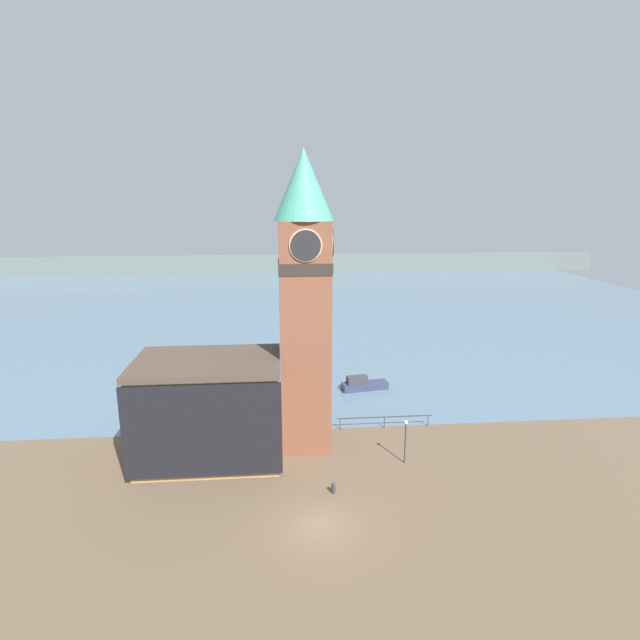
# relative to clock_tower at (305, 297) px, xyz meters

# --- Properties ---
(ground_plane) EXTENTS (160.00, 160.00, 0.00)m
(ground_plane) POSITION_rel_clock_tower_xyz_m (0.25, -11.12, -12.85)
(ground_plane) COLOR brown
(water) EXTENTS (160.00, 120.00, 0.00)m
(water) POSITION_rel_clock_tower_xyz_m (0.25, 62.81, -12.85)
(water) COLOR slate
(water) RESTS_ON ground_plane
(far_shoreline) EXTENTS (180.00, 3.00, 5.00)m
(far_shoreline) POSITION_rel_clock_tower_xyz_m (0.25, 102.81, -10.35)
(far_shoreline) COLOR slate
(far_shoreline) RESTS_ON water
(pier_railing) EXTENTS (8.77, 0.08, 1.09)m
(pier_railing) POSITION_rel_clock_tower_xyz_m (7.39, 2.56, -11.91)
(pier_railing) COLOR #333338
(pier_railing) RESTS_ON ground_plane
(clock_tower) EXTENTS (4.61, 4.61, 24.20)m
(clock_tower) POSITION_rel_clock_tower_xyz_m (0.00, 0.00, 0.00)
(clock_tower) COLOR brown
(clock_tower) RESTS_ON ground_plane
(pier_building) EXTENTS (11.49, 7.99, 8.26)m
(pier_building) POSITION_rel_clock_tower_xyz_m (-7.76, -1.37, -8.70)
(pier_building) COLOR #A88451
(pier_building) RESTS_ON ground_plane
(boat_near) EXTENTS (5.22, 2.22, 1.60)m
(boat_near) POSITION_rel_clock_tower_xyz_m (7.02, 12.08, -12.26)
(boat_near) COLOR #333856
(boat_near) RESTS_ON water
(mooring_bollard_near) EXTENTS (0.31, 0.31, 0.77)m
(mooring_bollard_near) POSITION_rel_clock_tower_xyz_m (1.55, -7.45, -12.43)
(mooring_bollard_near) COLOR #2D2D33
(mooring_bollard_near) RESTS_ON ground_plane
(lamp_post) EXTENTS (0.32, 0.32, 3.64)m
(lamp_post) POSITION_rel_clock_tower_xyz_m (7.66, -3.77, -10.28)
(lamp_post) COLOR #2D2D33
(lamp_post) RESTS_ON ground_plane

